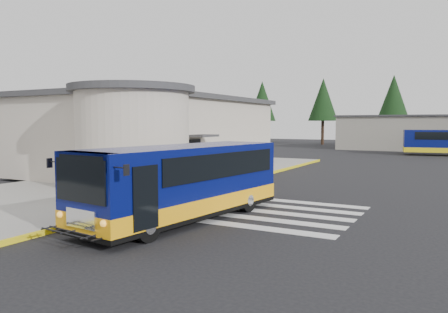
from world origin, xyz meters
The scene contains 9 objects.
ground centered at (0.00, 0.00, 0.00)m, with size 140.00×140.00×0.00m, color black.
sidewalk centered at (-9.00, 4.00, 0.07)m, with size 10.00×34.00×0.15m, color gray.
curb_strip centered at (-4.05, 4.00, 0.08)m, with size 0.12×34.00×0.16m, color yellow.
station_building centered at (-10.84, 6.91, 2.57)m, with size 12.70×18.70×4.80m.
crosswalk centered at (-0.50, -0.80, 0.01)m, with size 8.00×5.35×0.01m.
transit_bus centered at (-1.60, -3.36, 1.19)m, with size 3.72×9.00×2.48m.
pedestrian_a centered at (-6.01, -1.76, 1.00)m, with size 0.62×0.41×1.70m, color black.
pedestrian_b centered at (-7.17, -2.09, 0.97)m, with size 0.80×0.62×1.64m, color black.
bollard centered at (-4.88, -5.27, 0.77)m, with size 0.10×0.10×1.24m, color black.
Camera 1 is at (6.45, -15.38, 3.23)m, focal length 35.00 mm.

